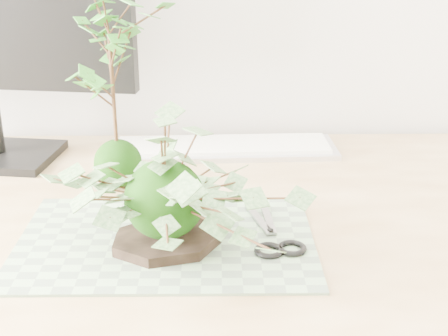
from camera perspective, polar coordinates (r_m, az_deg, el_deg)
The scene contains 7 objects.
desk at distance 1.04m, azimuth -2.44°, elevation -7.80°, with size 1.60×0.70×0.74m.
cutting_mat at distance 0.90m, azimuth -5.31°, elevation -6.59°, with size 0.42×0.28×0.00m, color #5A6D58.
stone_dish at distance 0.88m, azimuth -5.31°, elevation -6.58°, with size 0.16×0.16×0.01m, color black.
ivy_kokedama at distance 0.83m, azimuth -5.58°, elevation 0.38°, with size 0.31×0.31×0.22m.
maple_kokedama at distance 1.02m, azimuth -10.38°, elevation 10.86°, with size 0.23×0.23×0.34m.
keyboard at distance 1.23m, azimuth -0.09°, elevation 1.89°, with size 0.45×0.15×0.02m.
scissors at distance 0.88m, azimuth 4.54°, elevation -6.78°, with size 0.08×0.17×0.01m.
Camera 1 is at (-0.01, 0.32, 1.17)m, focal length 50.00 mm.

